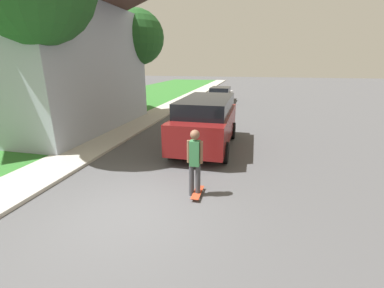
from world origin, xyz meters
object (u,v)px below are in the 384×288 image
car_down_street (220,95)px  lawn_tree_far (137,38)px  skateboarder (195,160)px  skateboard (197,193)px  suv_parked (206,121)px

car_down_street → lawn_tree_far: bearing=-122.1°
skateboarder → skateboard: bearing=15.5°
suv_parked → skateboarder: (0.46, -4.08, -0.10)m
lawn_tree_far → car_down_street: (4.42, 7.03, -4.18)m
skateboarder → skateboard: skateboarder is taller
skateboarder → skateboard: (0.07, 0.02, -0.93)m
car_down_street → skateboarder: bearing=-84.8°
lawn_tree_far → suv_parked: 8.90m
suv_parked → car_down_street: 13.03m
lawn_tree_far → suv_parked: bearing=-47.2°
suv_parked → lawn_tree_far: bearing=132.8°
suv_parked → car_down_street: bearing=94.8°
skateboard → skateboarder: bearing=-164.5°
skateboarder → skateboard: 0.93m
lawn_tree_far → suv_parked: size_ratio=1.30×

